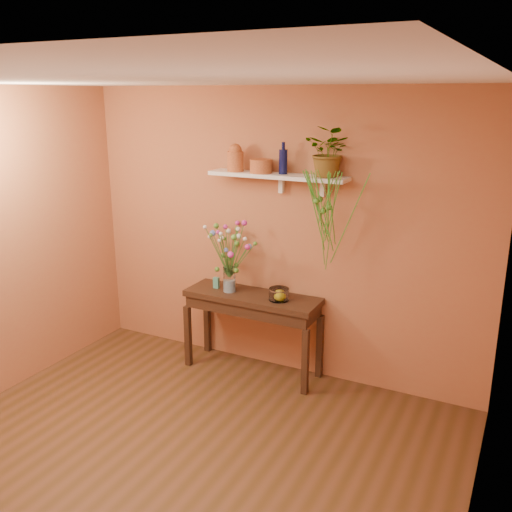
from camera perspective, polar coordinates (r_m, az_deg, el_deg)
name	(u,v)px	position (r m, az deg, el deg)	size (l,w,h in m)	color
room	(146,301)	(3.66, -11.07, -4.52)	(4.04, 4.04, 2.70)	#54321E
sideboard	(252,306)	(5.37, -0.37, -5.08)	(1.31, 0.42, 0.79)	#362014
wall_shelf	(278,176)	(5.06, 2.30, 8.09)	(1.30, 0.24, 0.19)	white
terracotta_jug	(235,158)	(5.20, -2.11, 9.91)	(0.18, 0.18, 0.25)	#C1633C
terracotta_pot	(261,166)	(5.09, 0.51, 9.11)	(0.20, 0.20, 0.12)	#C1633C
blue_bottle	(283,161)	(5.03, 2.78, 9.61)	(0.09, 0.09, 0.28)	#090D37
spider_plant	(330,152)	(4.87, 7.49, 10.48)	(0.39, 0.34, 0.43)	#467D26
plant_fronds	(324,207)	(4.77, 6.94, 4.97)	(0.55, 0.37, 0.87)	#467D26
glass_vase	(229,281)	(5.38, -2.72, -2.56)	(0.12, 0.12, 0.25)	white
bouquet	(230,244)	(5.28, -2.66, 1.19)	(0.55, 0.52, 0.56)	#386B28
glass_bowl	(279,295)	(5.17, 2.35, -3.96)	(0.19, 0.19, 0.11)	white
lemon	(280,296)	(5.15, 2.43, -4.09)	(0.08, 0.08, 0.08)	yellow
carton	(216,283)	(5.50, -4.06, -2.72)	(0.05, 0.04, 0.11)	teal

